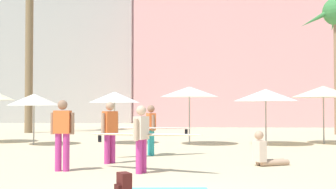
{
  "coord_description": "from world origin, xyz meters",
  "views": [
    {
      "loc": [
        0.06,
        -6.95,
        1.58
      ],
      "look_at": [
        -0.54,
        7.23,
        1.97
      ],
      "focal_mm": 47.59,
      "sensor_mm": 36.0,
      "label": 1
    }
  ],
  "objects": [
    {
      "name": "backpack",
      "position": [
        -1.05,
        0.87,
        0.2
      ],
      "size": [
        0.34,
        0.35,
        0.42
      ],
      "rotation": [
        0.0,
        0.0,
        3.67
      ],
      "color": "#441614",
      "rests_on": "ground"
    },
    {
      "name": "cafe_umbrella_5",
      "position": [
        -6.29,
        11.29,
        1.87
      ],
      "size": [
        2.2,
        2.2,
        2.12
      ],
      "color": "gray",
      "rests_on": "ground"
    },
    {
      "name": "person_near_left",
      "position": [
        -2.99,
        3.86,
        0.96
      ],
      "size": [
        0.6,
        0.25,
        1.75
      ],
      "rotation": [
        0.0,
        0.0,
        4.65
      ],
      "color": "#B7337F",
      "rests_on": "ground"
    },
    {
      "name": "person_far_left",
      "position": [
        -2.08,
        5.39,
        0.94
      ],
      "size": [
        0.46,
        0.53,
        1.71
      ],
      "rotation": [
        0.0,
        0.0,
        5.6
      ],
      "color": "#B7337F",
      "rests_on": "ground"
    },
    {
      "name": "person_near_right",
      "position": [
        -1.03,
        3.75,
        0.89
      ],
      "size": [
        3.03,
        1.56,
        1.61
      ],
      "rotation": [
        0.0,
        0.0,
        5.86
      ],
      "color": "#B7337F",
      "rests_on": "ground"
    },
    {
      "name": "person_mid_center",
      "position": [
        2.14,
        5.09,
        0.33
      ],
      "size": [
        1.02,
        0.71,
        0.94
      ],
      "rotation": [
        0.0,
        0.0,
        0.39
      ],
      "color": "tan",
      "rests_on": "ground"
    },
    {
      "name": "cafe_umbrella_4",
      "position": [
        3.33,
        11.6,
        2.05
      ],
      "size": [
        2.65,
        2.65,
        2.31
      ],
      "color": "gray",
      "rests_on": "ground"
    },
    {
      "name": "cafe_umbrella_3",
      "position": [
        0.17,
        11.55,
        2.2
      ],
      "size": [
        2.45,
        2.45,
        2.41
      ],
      "color": "gray",
      "rests_on": "ground"
    },
    {
      "name": "cafe_umbrella_6",
      "position": [
        5.86,
        12.18,
        2.22
      ],
      "size": [
        2.68,
        2.68,
        2.46
      ],
      "color": "gray",
      "rests_on": "ground"
    },
    {
      "name": "hotel_pink",
      "position": [
        6.75,
        32.55,
        6.79
      ],
      "size": [
        21.52,
        11.22,
        13.58
      ],
      "primitive_type": "cube",
      "color": "pink",
      "rests_on": "ground"
    },
    {
      "name": "person_mid_left",
      "position": [
        -1.1,
        7.35,
        0.89
      ],
      "size": [
        3.03,
        1.72,
        1.63
      ],
      "rotation": [
        0.0,
        0.0,
        3.5
      ],
      "color": "teal",
      "rests_on": "ground"
    },
    {
      "name": "cafe_umbrella_0",
      "position": [
        -3.03,
        11.98,
        1.98
      ],
      "size": [
        2.2,
        2.2,
        2.22
      ],
      "color": "gray",
      "rests_on": "ground"
    }
  ]
}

